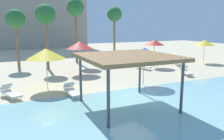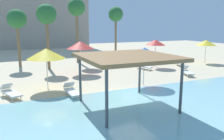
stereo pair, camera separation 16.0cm
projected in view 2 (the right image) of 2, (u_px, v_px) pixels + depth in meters
name	position (u px, v px, depth m)	size (l,w,h in m)	color
ground_plane	(130.00, 97.00, 13.81)	(80.00, 80.00, 0.00)	beige
lagoon_water	(193.00, 133.00, 9.10)	(44.00, 13.50, 0.04)	#8CC6CC
shade_pavilion	(127.00, 58.00, 11.52)	(4.52, 4.52, 2.75)	#42474C
beach_umbrella_red_0	(80.00, 45.00, 20.15)	(2.39, 2.39, 2.85)	silver
beach_umbrella_red_2	(155.00, 42.00, 23.30)	(2.02, 2.02, 2.80)	silver
beach_umbrella_yellow_3	(46.00, 54.00, 15.06)	(2.48, 2.48, 2.73)	silver
beach_umbrella_blue_4	(144.00, 52.00, 15.98)	(2.28, 2.28, 2.71)	silver
beach_umbrella_yellow_5	(206.00, 43.00, 25.77)	(2.20, 2.20, 2.60)	silver
lounge_chair_0	(143.00, 66.00, 22.49)	(1.04, 1.99, 0.74)	white
lounge_chair_1	(187.00, 71.00, 19.78)	(1.25, 1.98, 0.74)	white
lounge_chair_2	(72.00, 90.00, 13.94)	(0.68, 1.92, 0.74)	white
lounge_chair_3	(10.00, 92.00, 13.64)	(1.23, 1.99, 0.74)	white
lounge_chair_4	(179.00, 62.00, 24.52)	(1.23, 1.99, 0.74)	white
palm_tree_0	(116.00, 16.00, 29.73)	(1.90, 1.90, 6.59)	brown
palm_tree_1	(17.00, 20.00, 22.85)	(1.90, 1.90, 5.81)	brown
palm_tree_2	(46.00, 16.00, 21.56)	(1.90, 1.90, 6.20)	brown
palm_tree_3	(77.00, 9.00, 25.29)	(1.90, 1.90, 7.13)	brown
hotel_block_0	(22.00, 5.00, 43.19)	(23.58, 8.82, 16.16)	#9E9384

